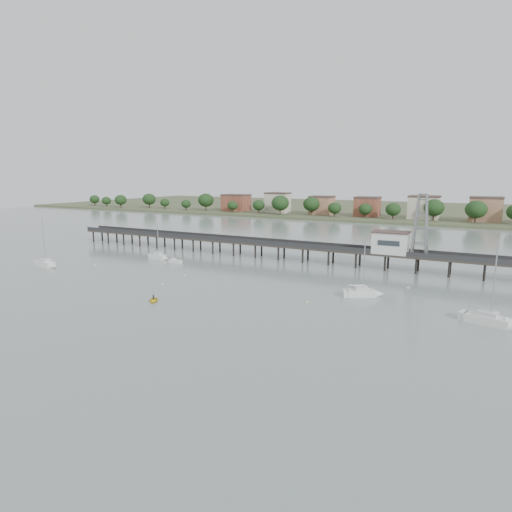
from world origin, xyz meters
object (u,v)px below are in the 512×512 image
Objects in this scene: sailboat_b at (160,257)px; white_tender at (175,261)px; sailboat_d at (497,322)px; sailboat_a at (48,264)px; lattice_tower at (421,225)px; yellow_dinghy at (154,301)px; sailboat_c at (366,293)px; pier at (293,246)px.

sailboat_b is 2.86× the size of white_tender.
sailboat_d is 1.07× the size of sailboat_a.
sailboat_d is 97.39m from sailboat_a.
lattice_tower is 1.14× the size of sailboat_d.
sailboat_a is 1.25× the size of sailboat_b.
sailboat_d is 56.02m from yellow_dinghy.
sailboat_c is at bearing 0.53° from yellow_dinghy.
yellow_dinghy is (-38.75, -46.92, -11.10)m from lattice_tower.
sailboat_a is (-97.32, -3.59, 0.00)m from sailboat_d.
lattice_tower is at bearing 27.99° from sailboat_a.
sailboat_c is 3.33× the size of white_tender.
lattice_tower is at bearing 0.00° from pier.
yellow_dinghy reaches higher than white_tender.
yellow_dinghy is at bearing -129.56° from lattice_tower.
sailboat_c is (25.74, -25.88, -3.14)m from pier.
sailboat_d reaches higher than sailboat_a.
white_tender is 1.19× the size of yellow_dinghy.
lattice_tower reaches higher than sailboat_c.
sailboat_c is 0.87× the size of sailboat_d.
pier is 32.34m from lattice_tower.
sailboat_a reaches higher than pier.
yellow_dinghy is at bearing -59.74° from white_tender.
sailboat_a is 31.05m from white_tender.
yellow_dinghy is (-33.00, -21.04, -0.65)m from sailboat_c.
sailboat_c is at bearing -8.78° from sailboat_b.
pier is 62.18m from sailboat_a.
lattice_tower reaches higher than white_tender.
sailboat_c is 1.16× the size of sailboat_b.
pier is 50.54× the size of yellow_dinghy.
sailboat_d reaches higher than yellow_dinghy.
white_tender is (6.68, -1.96, -0.24)m from sailboat_b.
lattice_tower is at bearing 18.45° from yellow_dinghy.
pier reaches higher than white_tender.
sailboat_b reaches higher than pier.
pier is at bearing 49.21° from yellow_dinghy.
sailboat_c is (-5.76, -25.88, -10.45)m from lattice_tower.
lattice_tower reaches higher than sailboat_b.
white_tender is (-72.51, 15.08, -0.22)m from sailboat_d.
sailboat_b is at bearing -166.20° from lattice_tower.
yellow_dinghy is at bearing -177.08° from sailboat_c.
lattice_tower is (31.50, 0.00, 7.31)m from pier.
sailboat_c is at bearing 11.88° from sailboat_a.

